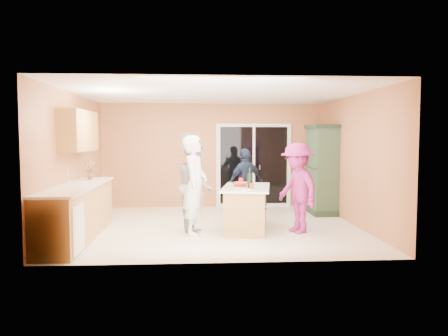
{
  "coord_description": "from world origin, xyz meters",
  "views": [
    {
      "loc": [
        -0.38,
        -8.49,
        1.75
      ],
      "look_at": [
        0.15,
        0.1,
        1.15
      ],
      "focal_mm": 35.0,
      "sensor_mm": 36.0,
      "label": 1
    }
  ],
  "objects": [
    {
      "name": "floor",
      "position": [
        0.0,
        0.0,
        0.0
      ],
      "size": [
        5.5,
        5.5,
        0.0
      ],
      "primitive_type": "plane",
      "color": "silver",
      "rests_on": "ground"
    },
    {
      "name": "framed_picture",
      "position": [
        -0.55,
        2.48,
        1.6
      ],
      "size": [
        0.46,
        0.04,
        0.56
      ],
      "color": "tan",
      "rests_on": "wall_back"
    },
    {
      "name": "tumbler_near",
      "position": [
        0.49,
        0.11,
        0.89
      ],
      "size": [
        0.1,
        0.1,
        0.12
      ],
      "primitive_type": "cylinder",
      "rotation": [
        0.0,
        0.0,
        0.14
      ],
      "color": "red",
      "rests_on": "kitchen_island"
    },
    {
      "name": "woman_magenta",
      "position": [
        1.46,
        -0.62,
        0.83
      ],
      "size": [
        0.95,
        1.22,
        1.65
      ],
      "primitive_type": "imported",
      "rotation": [
        0.0,
        0.0,
        -1.21
      ],
      "color": "#9B2279",
      "rests_on": "floor"
    },
    {
      "name": "ceiling",
      "position": [
        0.0,
        0.0,
        2.6
      ],
      "size": [
        5.5,
        5.0,
        0.1
      ],
      "primitive_type": "cube",
      "color": "white",
      "rests_on": "wall_back"
    },
    {
      "name": "wine_bottle",
      "position": [
        0.58,
        -0.6,
        0.97
      ],
      "size": [
        0.09,
        0.09,
        0.37
      ],
      "rotation": [
        0.0,
        0.0,
        -0.16
      ],
      "color": "black",
      "rests_on": "kitchen_island"
    },
    {
      "name": "woman_white",
      "position": [
        -0.42,
        -0.67,
        0.9
      ],
      "size": [
        0.56,
        0.73,
        1.79
      ],
      "primitive_type": "imported",
      "rotation": [
        0.0,
        0.0,
        1.35
      ],
      "color": "white",
      "rests_on": "floor"
    },
    {
      "name": "wall_left",
      "position": [
        -2.75,
        0.0,
        1.3
      ],
      "size": [
        0.1,
        5.0,
        2.6
      ],
      "primitive_type": "cube",
      "color": "#EC9661",
      "rests_on": "ground"
    },
    {
      "name": "wall_right",
      "position": [
        2.75,
        0.0,
        1.3
      ],
      "size": [
        0.1,
        5.0,
        2.6
      ],
      "primitive_type": "cube",
      "color": "#EC9661",
      "rests_on": "ground"
    },
    {
      "name": "wall_front",
      "position": [
        0.0,
        -2.5,
        1.3
      ],
      "size": [
        5.5,
        0.1,
        2.6
      ],
      "primitive_type": "cube",
      "color": "#EC9661",
      "rests_on": "ground"
    },
    {
      "name": "wall_back",
      "position": [
        0.0,
        2.5,
        1.3
      ],
      "size": [
        5.5,
        0.1,
        2.6
      ],
      "primitive_type": "cube",
      "color": "#EC9661",
      "rests_on": "ground"
    },
    {
      "name": "woman_grey",
      "position": [
        -0.43,
        -0.23,
        0.84
      ],
      "size": [
        0.71,
        0.88,
        1.69
      ],
      "primitive_type": "imported",
      "rotation": [
        0.0,
        0.0,
        1.67
      ],
      "color": "#959598",
      "rests_on": "floor"
    },
    {
      "name": "serving_bowl",
      "position": [
        0.44,
        -0.28,
        0.87
      ],
      "size": [
        0.39,
        0.39,
        0.07
      ],
      "primitive_type": "imported",
      "rotation": [
        0.0,
        0.0,
        -0.4
      ],
      "color": "red",
      "rests_on": "kitchen_island"
    },
    {
      "name": "white_plate",
      "position": [
        0.49,
        -0.88,
        0.84
      ],
      "size": [
        0.21,
        0.21,
        0.01
      ],
      "primitive_type": "cylinder",
      "rotation": [
        0.0,
        0.0,
        -0.05
      ],
      "color": "white",
      "rests_on": "kitchen_island"
    },
    {
      "name": "sliding_door",
      "position": [
        1.05,
        2.46,
        1.05
      ],
      "size": [
        1.9,
        0.07,
        2.1
      ],
      "color": "silver",
      "rests_on": "floor"
    },
    {
      "name": "green_hutch",
      "position": [
        2.49,
        1.39,
        1.0
      ],
      "size": [
        0.59,
        1.11,
        2.04
      ],
      "color": "#1D3020",
      "rests_on": "floor"
    },
    {
      "name": "kitchen_island",
      "position": [
        0.54,
        -0.36,
        0.39
      ],
      "size": [
        1.11,
        1.7,
        0.83
      ],
      "rotation": [
        0.0,
        0.0,
        -0.17
      ],
      "color": "#B68547",
      "rests_on": "floor"
    },
    {
      "name": "upper_cabinets",
      "position": [
        -2.58,
        -0.2,
        1.88
      ],
      "size": [
        0.35,
        1.6,
        0.75
      ],
      "primitive_type": "cube",
      "color": "#B68547",
      "rests_on": "wall_left"
    },
    {
      "name": "woman_navy",
      "position": [
        0.69,
        0.98,
        0.76
      ],
      "size": [
        0.96,
        0.76,
        1.52
      ],
      "primitive_type": "imported",
      "rotation": [
        0.0,
        0.0,
        3.65
      ],
      "color": "#1B253C",
      "rests_on": "floor"
    },
    {
      "name": "tumbler_far",
      "position": [
        0.59,
        -0.76,
        0.88
      ],
      "size": [
        0.09,
        0.09,
        0.1
      ],
      "primitive_type": "cylinder",
      "rotation": [
        0.0,
        0.0,
        -0.25
      ],
      "color": "red",
      "rests_on": "kitchen_island"
    },
    {
      "name": "tulip_vase",
      "position": [
        -2.45,
        0.03,
        1.14
      ],
      "size": [
        0.21,
        0.15,
        0.39
      ],
      "primitive_type": "imported",
      "rotation": [
        0.0,
        0.0,
        0.05
      ],
      "color": "red",
      "rests_on": "left_cabinet_run"
    },
    {
      "name": "left_cabinet_run",
      "position": [
        -2.45,
        -1.05,
        0.46
      ],
      "size": [
        0.65,
        3.05,
        1.24
      ],
      "color": "#B68547",
      "rests_on": "floor"
    }
  ]
}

